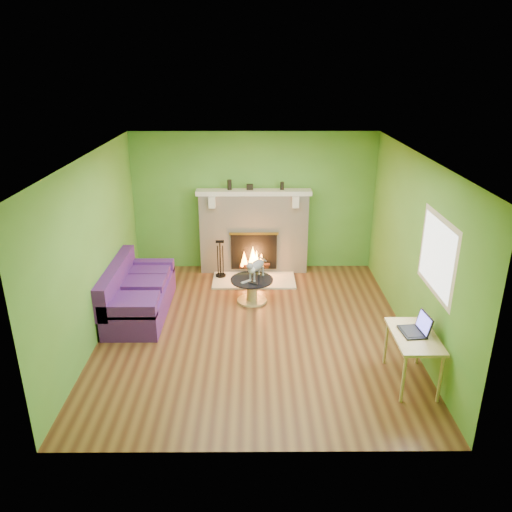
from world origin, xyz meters
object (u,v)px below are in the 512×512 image
(sofa, at_px, (137,295))
(coffee_table, at_px, (252,288))
(desk, at_px, (414,341))
(cat, at_px, (257,268))

(sofa, distance_m, coffee_table, 1.87)
(coffee_table, height_order, desk, desk)
(sofa, height_order, cat, sofa)
(sofa, xyz_separation_m, coffee_table, (1.82, 0.40, -0.09))
(desk, distance_m, cat, 2.99)
(sofa, relative_size, coffee_table, 2.59)
(coffee_table, xyz_separation_m, desk, (1.99, -2.26, 0.35))
(sofa, bearing_deg, coffee_table, 12.38)
(coffee_table, relative_size, desk, 0.79)
(sofa, distance_m, desk, 4.25)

